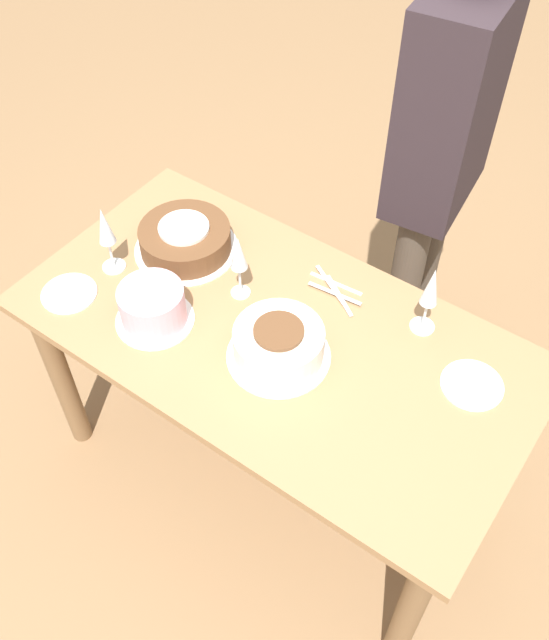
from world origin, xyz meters
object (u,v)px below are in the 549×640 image
object	(u,v)px
wine_glass_near	(239,256)
person_cutting	(442,142)
cake_center_white	(279,344)
wine_glass_far	(105,229)
cake_front_chocolate	(185,239)
cake_back_decorated	(153,307)
wine_glass_extra	(431,290)

from	to	relation	value
wine_glass_near	person_cutting	xyz separation A→B (m)	(-0.26, -0.68, 0.09)
cake_center_white	wine_glass_far	xyz separation A→B (m)	(0.60, 0.01, 0.10)
person_cutting	cake_front_chocolate	bearing A→B (deg)	-45.56
cake_back_decorated	person_cutting	size ratio (longest dim) A/B	0.14
cake_back_decorated	wine_glass_near	world-z (taller)	wine_glass_near
wine_glass_far	wine_glass_extra	size ratio (longest dim) A/B	1.00
cake_front_chocolate	person_cutting	xyz separation A→B (m)	(-0.51, -0.64, 0.19)
wine_glass_extra	person_cutting	bearing A→B (deg)	-64.65
cake_center_white	wine_glass_near	world-z (taller)	wine_glass_near
cake_center_white	cake_front_chocolate	world-z (taller)	cake_center_white
cake_back_decorated	cake_front_chocolate	bearing A→B (deg)	-67.02
wine_glass_near	cake_front_chocolate	bearing A→B (deg)	-10.92
cake_back_decorated	wine_glass_far	size ratio (longest dim) A/B	0.98
cake_back_decorated	person_cutting	xyz separation A→B (m)	(-0.39, -0.91, 0.18)
wine_glass_near	person_cutting	distance (m)	0.74
cake_front_chocolate	wine_glass_extra	world-z (taller)	wine_glass_extra
wine_glass_near	wine_glass_far	size ratio (longest dim) A/B	0.95
wine_glass_near	cake_center_white	bearing A→B (deg)	150.83
cake_center_white	wine_glass_far	world-z (taller)	wine_glass_far
cake_back_decorated	wine_glass_extra	xyz separation A→B (m)	(-0.62, -0.42, 0.09)
cake_center_white	cake_front_chocolate	bearing A→B (deg)	-20.16
wine_glass_near	wine_glass_far	bearing A→B (deg)	20.19
cake_front_chocolate	wine_glass_near	world-z (taller)	wine_glass_near
cake_back_decorated	wine_glass_far	distance (m)	0.27
wine_glass_extra	wine_glass_near	bearing A→B (deg)	21.48
wine_glass_extra	person_cutting	world-z (taller)	person_cutting
cake_front_chocolate	wine_glass_far	world-z (taller)	wine_glass_far
cake_back_decorated	cake_center_white	bearing A→B (deg)	-164.57
cake_center_white	person_cutting	distance (m)	0.83
cake_front_chocolate	wine_glass_near	size ratio (longest dim) A/B	1.47
wine_glass_far	wine_glass_extra	xyz separation A→B (m)	(-0.87, -0.33, -0.00)
cake_center_white	person_cutting	world-z (taller)	person_cutting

